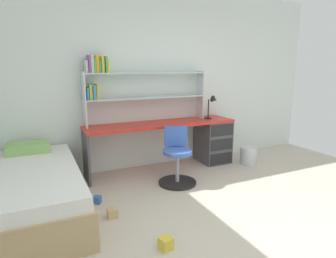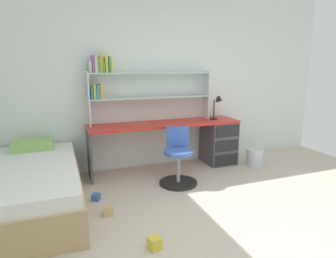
# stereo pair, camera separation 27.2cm
# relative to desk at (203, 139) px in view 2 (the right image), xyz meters

# --- Properties ---
(ground_plane) EXTENTS (5.94, 6.09, 0.02)m
(ground_plane) POSITION_rel_desk_xyz_m (-0.57, -2.25, -0.44)
(ground_plane) COLOR beige
(room_shell) EXTENTS (5.94, 6.09, 2.77)m
(room_shell) POSITION_rel_desk_xyz_m (-1.83, -0.98, 0.95)
(room_shell) COLOR silver
(room_shell) RESTS_ON ground_plane
(desk) EXTENTS (2.33, 0.53, 0.74)m
(desk) POSITION_rel_desk_xyz_m (0.00, 0.00, 0.00)
(desk) COLOR red
(desk) RESTS_ON ground_plane
(bookshelf_hutch) EXTENTS (1.88, 0.22, 0.99)m
(bookshelf_hutch) POSITION_rel_desk_xyz_m (-1.10, 0.15, 0.91)
(bookshelf_hutch) COLOR silver
(bookshelf_hutch) RESTS_ON desk
(desk_lamp) EXTENTS (0.20, 0.17, 0.38)m
(desk_lamp) POSITION_rel_desk_xyz_m (0.25, -0.03, 0.56)
(desk_lamp) COLOR black
(desk_lamp) RESTS_ON desk
(swivel_chair) EXTENTS (0.52, 0.52, 0.77)m
(swivel_chair) POSITION_rel_desk_xyz_m (-0.67, -0.58, -0.13)
(swivel_chair) COLOR black
(swivel_chair) RESTS_ON ground_plane
(bed_platform) EXTENTS (1.04, 1.95, 0.63)m
(bed_platform) POSITION_rel_desk_xyz_m (-2.50, -0.69, -0.18)
(bed_platform) COLOR tan
(bed_platform) RESTS_ON ground_plane
(waste_bin) EXTENTS (0.27, 0.27, 0.28)m
(waste_bin) POSITION_rel_desk_xyz_m (0.77, -0.36, -0.29)
(waste_bin) COLOR silver
(waste_bin) RESTS_ON ground_plane
(toy_block_blue_0) EXTENTS (0.12, 0.12, 0.08)m
(toy_block_blue_0) POSITION_rel_desk_xyz_m (-1.81, -0.73, -0.39)
(toy_block_blue_0) COLOR #3860B7
(toy_block_blue_0) RESTS_ON ground_plane
(toy_block_natural_1) EXTENTS (0.11, 0.11, 0.10)m
(toy_block_natural_1) POSITION_rel_desk_xyz_m (-1.73, -1.14, -0.38)
(toy_block_natural_1) COLOR tan
(toy_block_natural_1) RESTS_ON ground_plane
(toy_block_yellow_2) EXTENTS (0.13, 0.13, 0.11)m
(toy_block_yellow_2) POSITION_rel_desk_xyz_m (-1.44, -1.88, -0.38)
(toy_block_yellow_2) COLOR gold
(toy_block_yellow_2) RESTS_ON ground_plane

